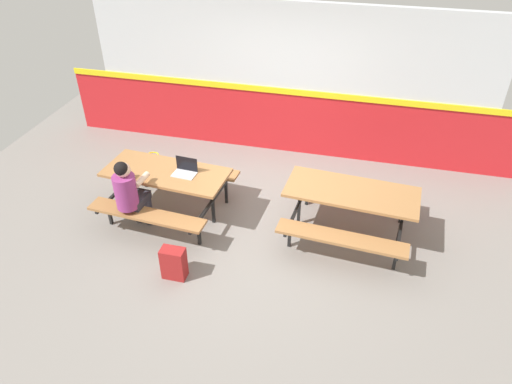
# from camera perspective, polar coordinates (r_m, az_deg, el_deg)

# --- Properties ---
(ground_plane) EXTENTS (10.00, 10.00, 0.02)m
(ground_plane) POSITION_cam_1_polar(r_m,az_deg,el_deg) (6.95, 0.01, -3.75)
(ground_plane) COLOR gray
(accent_backdrop) EXTENTS (8.00, 0.14, 2.60)m
(accent_backdrop) POSITION_cam_1_polar(r_m,az_deg,el_deg) (8.20, 3.85, 12.75)
(accent_backdrop) COLOR red
(accent_backdrop) RESTS_ON ground
(picnic_table_left) EXTENTS (1.81, 1.68, 0.74)m
(picnic_table_left) POSITION_cam_1_polar(r_m,az_deg,el_deg) (6.91, -10.64, 1.31)
(picnic_table_left) COLOR #9E6B3D
(picnic_table_left) RESTS_ON ground
(picnic_table_right) EXTENTS (1.81, 1.68, 0.74)m
(picnic_table_right) POSITION_cam_1_polar(r_m,az_deg,el_deg) (6.52, 11.29, -1.05)
(picnic_table_right) COLOR #9E6B3D
(picnic_table_right) RESTS_ON ground
(student_nearer) EXTENTS (0.38, 0.53, 1.21)m
(student_nearer) POSITION_cam_1_polar(r_m,az_deg,el_deg) (6.57, -14.95, 0.09)
(student_nearer) COLOR #2D2D38
(student_nearer) RESTS_ON ground
(laptop_silver) EXTENTS (0.34, 0.24, 0.22)m
(laptop_silver) POSITION_cam_1_polar(r_m,az_deg,el_deg) (6.71, -8.49, 2.57)
(laptop_silver) COLOR silver
(laptop_silver) RESTS_ON picnic_table_left
(backpack_dark) EXTENTS (0.30, 0.22, 0.44)m
(backpack_dark) POSITION_cam_1_polar(r_m,az_deg,el_deg) (6.08, -9.81, -8.40)
(backpack_dark) COLOR maroon
(backpack_dark) RESTS_ON ground
(tote_bag_bright) EXTENTS (0.34, 0.21, 0.43)m
(tote_bag_bright) POSITION_cam_1_polar(r_m,az_deg,el_deg) (8.01, -12.13, 2.93)
(tote_bag_bright) COLOR yellow
(tote_bag_bright) RESTS_ON ground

